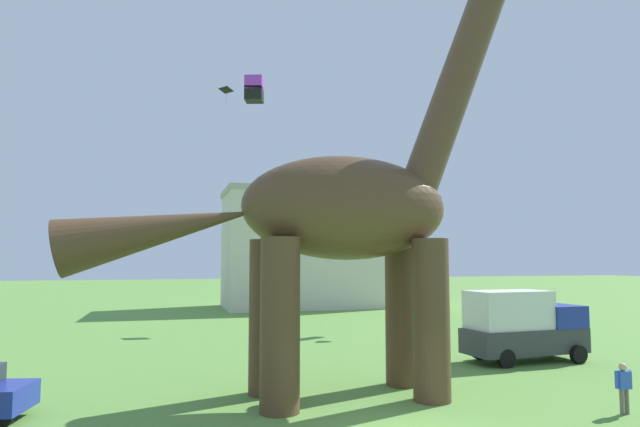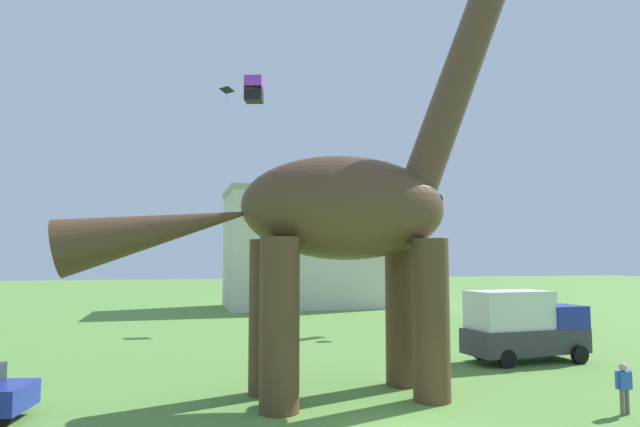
% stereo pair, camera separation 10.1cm
% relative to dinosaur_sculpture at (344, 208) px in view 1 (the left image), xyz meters
% --- Properties ---
extents(dinosaur_sculpture, '(16.90, 3.58, 17.66)m').
position_rel_dinosaur_sculpture_xyz_m(dinosaur_sculpture, '(0.00, 0.00, 0.00)').
color(dinosaur_sculpture, '#513823').
rests_on(dinosaur_sculpture, ground_plane).
extents(parked_box_truck, '(5.72, 2.45, 3.20)m').
position_rel_dinosaur_sculpture_xyz_m(parked_box_truck, '(9.80, 4.01, -4.74)').
color(parked_box_truck, '#38383D').
rests_on(parked_box_truck, ground_plane).
extents(person_near_flyer, '(0.36, 0.16, 0.97)m').
position_rel_dinosaur_sculpture_xyz_m(person_near_flyer, '(11.96, 9.05, -5.80)').
color(person_near_flyer, '#6B6056').
rests_on(person_near_flyer, ground_plane).
extents(person_far_spectator, '(0.56, 0.25, 1.50)m').
position_rel_dinosaur_sculpture_xyz_m(person_far_spectator, '(7.47, -4.11, -5.48)').
color(person_far_spectator, '#6B6056').
rests_on(person_far_spectator, ground_plane).
extents(kite_far_left, '(0.73, 0.73, 0.83)m').
position_rel_dinosaur_sculpture_xyz_m(kite_far_left, '(-3.14, 0.10, 3.94)').
color(kite_far_left, purple).
extents(kite_high_left, '(0.81, 0.85, 0.88)m').
position_rel_dinosaur_sculpture_xyz_m(kite_high_left, '(-3.06, 10.39, 7.04)').
color(kite_high_left, black).
extents(kite_mid_right, '(2.71, 2.79, 0.79)m').
position_rel_dinosaur_sculpture_xyz_m(kite_mid_right, '(10.67, 16.18, 2.23)').
color(kite_mid_right, red).
extents(kite_trailing, '(1.53, 1.13, 0.43)m').
position_rel_dinosaur_sculpture_xyz_m(kite_trailing, '(2.06, 19.66, 2.99)').
color(kite_trailing, '#287AE5').
extents(background_building_block, '(16.18, 8.91, 11.35)m').
position_rel_dinosaur_sculpture_xyz_m(background_building_block, '(7.44, 34.70, -0.70)').
color(background_building_block, beige).
rests_on(background_building_block, ground_plane).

